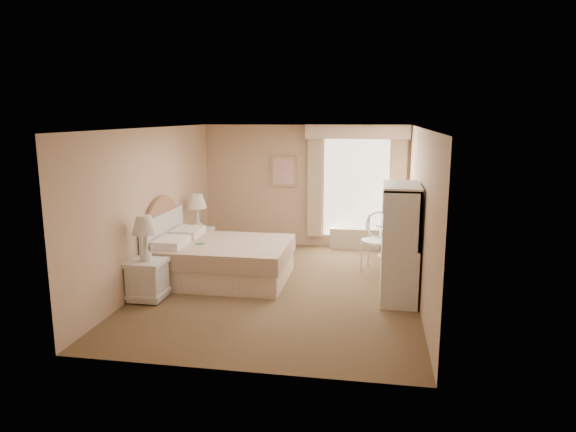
% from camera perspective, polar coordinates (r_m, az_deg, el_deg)
% --- Properties ---
extents(room, '(4.21, 5.51, 2.51)m').
position_cam_1_polar(room, '(7.91, -0.82, 0.65)').
color(room, brown).
rests_on(room, ground).
extents(window, '(2.05, 0.22, 2.51)m').
position_cam_1_polar(window, '(10.40, 7.58, 3.59)').
color(window, white).
rests_on(window, room).
extents(framed_art, '(0.52, 0.04, 0.62)m').
position_cam_1_polar(framed_art, '(10.59, -0.54, 4.96)').
color(framed_art, tan).
rests_on(framed_art, room).
extents(bed, '(2.15, 1.68, 1.48)m').
position_cam_1_polar(bed, '(8.61, -7.87, -4.69)').
color(bed, '#D8A98C').
rests_on(bed, room).
extents(nightstand_near, '(0.52, 0.52, 1.25)m').
position_cam_1_polar(nightstand_near, '(7.84, -15.41, -5.70)').
color(nightstand_near, silver).
rests_on(nightstand_near, room).
extents(nightstand_far, '(0.51, 0.51, 1.23)m').
position_cam_1_polar(nightstand_far, '(9.83, -9.96, -2.11)').
color(nightstand_far, silver).
rests_on(nightstand_far, room).
extents(round_table, '(0.62, 0.62, 0.65)m').
position_cam_1_polar(round_table, '(10.03, 11.33, -2.06)').
color(round_table, silver).
rests_on(round_table, room).
extents(cafe_chair, '(0.62, 0.62, 1.02)m').
position_cam_1_polar(cafe_chair, '(9.19, 9.84, -2.22)').
color(cafe_chair, silver).
rests_on(cafe_chair, room).
extents(armoire, '(0.52, 1.03, 1.72)m').
position_cam_1_polar(armoire, '(7.73, 12.29, -3.94)').
color(armoire, silver).
rests_on(armoire, room).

